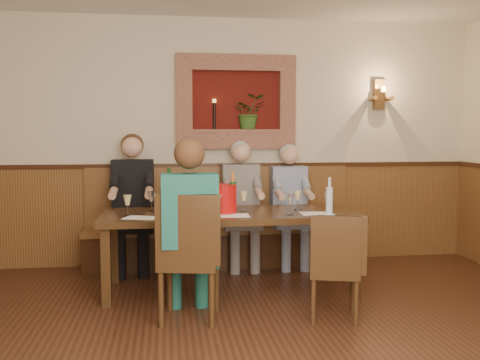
# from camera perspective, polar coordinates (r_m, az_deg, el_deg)

# --- Properties ---
(room_shell) EXTENTS (6.04, 6.04, 2.82)m
(room_shell) POSITION_cam_1_polar(r_m,az_deg,el_deg) (3.22, 2.93, 11.99)
(room_shell) COLOR beige
(room_shell) RESTS_ON ground
(wainscoting) EXTENTS (6.02, 6.02, 1.15)m
(wainscoting) POSITION_cam_1_polar(r_m,az_deg,el_deg) (3.32, 2.83, -10.91)
(wainscoting) COLOR brown
(wainscoting) RESTS_ON ground
(wall_niche) EXTENTS (1.36, 0.30, 1.06)m
(wall_niche) POSITION_cam_1_polar(r_m,az_deg,el_deg) (6.14, -0.03, 7.91)
(wall_niche) COLOR #52110B
(wall_niche) RESTS_ON ground
(wall_sconce) EXTENTS (0.25, 0.20, 0.35)m
(wall_sconce) POSITION_cam_1_polar(r_m,az_deg,el_deg) (6.57, 14.64, 8.75)
(wall_sconce) COLOR brown
(wall_sconce) RESTS_ON ground
(dining_table) EXTENTS (2.40, 0.90, 0.75)m
(dining_table) POSITION_cam_1_polar(r_m,az_deg,el_deg) (5.09, -1.04, -4.27)
(dining_table) COLOR black
(dining_table) RESTS_ON ground
(bench) EXTENTS (3.00, 0.45, 1.11)m
(bench) POSITION_cam_1_polar(r_m,az_deg,el_deg) (6.07, -2.10, -6.08)
(bench) COLOR #381E0F
(bench) RESTS_ON ground
(chair_near_left) EXTENTS (0.53, 0.53, 1.04)m
(chair_near_left) POSITION_cam_1_polar(r_m,az_deg,el_deg) (4.37, -5.42, -10.90)
(chair_near_left) COLOR black
(chair_near_left) RESTS_ON ground
(chair_near_right) EXTENTS (0.47, 0.47, 0.87)m
(chair_near_right) POSITION_cam_1_polar(r_m,az_deg,el_deg) (4.44, 10.00, -11.36)
(chair_near_right) COLOR black
(chair_near_right) RESTS_ON ground
(person_bench_left) EXTENTS (0.45, 0.55, 1.49)m
(person_bench_left) POSITION_cam_1_polar(r_m,az_deg,el_deg) (5.90, -11.35, -3.62)
(person_bench_left) COLOR black
(person_bench_left) RESTS_ON ground
(person_bench_mid) EXTENTS (0.41, 0.51, 1.41)m
(person_bench_mid) POSITION_cam_1_polar(r_m,az_deg,el_deg) (5.95, 0.16, -3.80)
(person_bench_mid) COLOR #524E4B
(person_bench_mid) RESTS_ON ground
(person_bench_right) EXTENTS (0.40, 0.49, 1.37)m
(person_bench_right) POSITION_cam_1_polar(r_m,az_deg,el_deg) (6.06, 5.37, -3.84)
(person_bench_right) COLOR navy
(person_bench_right) RESTS_ON ground
(person_chair_front) EXTENTS (0.44, 0.53, 1.46)m
(person_chair_front) POSITION_cam_1_polar(r_m,az_deg,el_deg) (4.31, -5.41, -6.95)
(person_chair_front) COLOR #174951
(person_chair_front) RESTS_ON ground
(spittoon_bucket) EXTENTS (0.27, 0.27, 0.27)m
(spittoon_bucket) POSITION_cam_1_polar(r_m,az_deg,el_deg) (5.00, -1.72, -2.02)
(spittoon_bucket) COLOR red
(spittoon_bucket) RESTS_ON dining_table
(wine_bottle_green_a) EXTENTS (0.07, 0.07, 0.38)m
(wine_bottle_green_a) POSITION_cam_1_polar(r_m,az_deg,el_deg) (5.03, -0.76, -1.72)
(wine_bottle_green_a) COLOR #19471E
(wine_bottle_green_a) RESTS_ON dining_table
(wine_bottle_green_b) EXTENTS (0.10, 0.10, 0.42)m
(wine_bottle_green_b) POSITION_cam_1_polar(r_m,az_deg,el_deg) (5.11, -7.56, -1.44)
(wine_bottle_green_b) COLOR #19471E
(wine_bottle_green_b) RESTS_ON dining_table
(water_bottle) EXTENTS (0.07, 0.07, 0.34)m
(water_bottle) POSITION_cam_1_polar(r_m,az_deg,el_deg) (4.99, 9.51, -2.08)
(water_bottle) COLOR silver
(water_bottle) RESTS_ON dining_table
(tasting_sheet_a) EXTENTS (0.34, 0.29, 0.00)m
(tasting_sheet_a) POSITION_cam_1_polar(r_m,az_deg,el_deg) (4.81, -10.50, -3.97)
(tasting_sheet_a) COLOR white
(tasting_sheet_a) RESTS_ON dining_table
(tasting_sheet_b) EXTENTS (0.32, 0.23, 0.00)m
(tasting_sheet_b) POSITION_cam_1_polar(r_m,az_deg,el_deg) (4.86, -0.84, -3.81)
(tasting_sheet_b) COLOR white
(tasting_sheet_b) RESTS_ON dining_table
(tasting_sheet_c) EXTENTS (0.31, 0.23, 0.00)m
(tasting_sheet_c) POSITION_cam_1_polar(r_m,az_deg,el_deg) (5.03, 8.17, -3.55)
(tasting_sheet_c) COLOR white
(tasting_sheet_c) RESTS_ON dining_table
(tasting_sheet_d) EXTENTS (0.29, 0.23, 0.00)m
(tasting_sheet_d) POSITION_cam_1_polar(r_m,az_deg,el_deg) (4.78, -3.69, -3.97)
(tasting_sheet_d) COLOR white
(tasting_sheet_d) RESTS_ON dining_table
(wine_glass_0) EXTENTS (0.08, 0.08, 0.19)m
(wine_glass_0) POSITION_cam_1_polar(r_m,az_deg,el_deg) (4.88, -7.60, -2.69)
(wine_glass_0) COLOR #DAC582
(wine_glass_0) RESTS_ON dining_table
(wine_glass_1) EXTENTS (0.08, 0.08, 0.19)m
(wine_glass_1) POSITION_cam_1_polar(r_m,az_deg,el_deg) (5.19, -9.41, -2.26)
(wine_glass_1) COLOR white
(wine_glass_1) RESTS_ON dining_table
(wine_glass_2) EXTENTS (0.08, 0.08, 0.19)m
(wine_glass_2) POSITION_cam_1_polar(r_m,az_deg,el_deg) (4.92, -2.29, -2.60)
(wine_glass_2) COLOR #DAC582
(wine_glass_2) RESTS_ON dining_table
(wine_glass_3) EXTENTS (0.08, 0.08, 0.19)m
(wine_glass_3) POSITION_cam_1_polar(r_m,az_deg,el_deg) (5.14, 0.38, -2.25)
(wine_glass_3) COLOR #DAC582
(wine_glass_3) RESTS_ON dining_table
(wine_glass_4) EXTENTS (0.08, 0.08, 0.19)m
(wine_glass_4) POSITION_cam_1_polar(r_m,az_deg,el_deg) (5.12, -5.12, -2.30)
(wine_glass_4) COLOR white
(wine_glass_4) RESTS_ON dining_table
(wine_glass_5) EXTENTS (0.08, 0.08, 0.19)m
(wine_glass_5) POSITION_cam_1_polar(r_m,az_deg,el_deg) (4.91, 5.41, -2.62)
(wine_glass_5) COLOR white
(wine_glass_5) RESTS_ON dining_table
(wine_glass_6) EXTENTS (0.08, 0.08, 0.19)m
(wine_glass_6) POSITION_cam_1_polar(r_m,az_deg,el_deg) (5.25, 6.15, -2.13)
(wine_glass_6) COLOR #DAC582
(wine_glass_6) RESTS_ON dining_table
(wine_glass_7) EXTENTS (0.08, 0.08, 0.19)m
(wine_glass_7) POSITION_cam_1_polar(r_m,az_deg,el_deg) (4.78, -3.17, -2.82)
(wine_glass_7) COLOR #DAC582
(wine_glass_7) RESTS_ON dining_table
(wine_glass_8) EXTENTS (0.08, 0.08, 0.19)m
(wine_glass_8) POSITION_cam_1_polar(r_m,az_deg,el_deg) (4.95, -11.91, -2.65)
(wine_glass_8) COLOR #DAC582
(wine_glass_8) RESTS_ON dining_table
(wine_glass_9) EXTENTS (0.08, 0.08, 0.19)m
(wine_glass_9) POSITION_cam_1_polar(r_m,az_deg,el_deg) (5.14, 9.36, -2.33)
(wine_glass_9) COLOR white
(wine_glass_9) RESTS_ON dining_table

